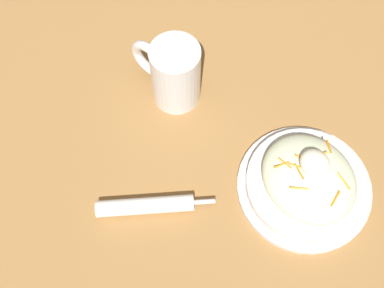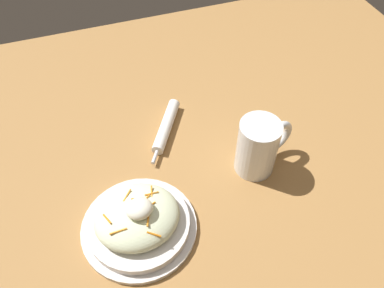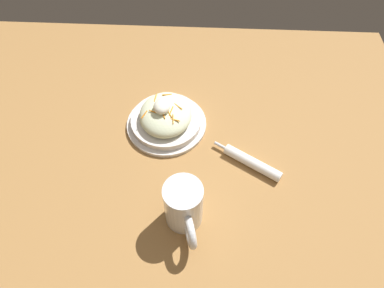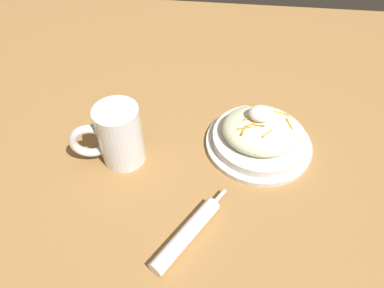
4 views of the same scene
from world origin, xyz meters
name	(u,v)px [view 2 (image 2 of 4)]	position (x,y,z in m)	size (l,w,h in m)	color
ground_plane	(244,186)	(0.00, 0.00, 0.00)	(1.43, 1.43, 0.00)	#9E703D
salad_plate	(138,221)	(0.24, 0.03, 0.03)	(0.23, 0.23, 0.10)	silver
beer_mug	(258,148)	(-0.05, -0.04, 0.06)	(0.14, 0.09, 0.13)	white
napkin_roll	(166,126)	(0.11, -0.21, 0.01)	(0.12, 0.18, 0.03)	white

